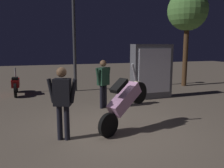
{
  "coord_description": "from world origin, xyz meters",
  "views": [
    {
      "loc": [
        -1.68,
        -5.11,
        2.08
      ],
      "look_at": [
        0.25,
        1.01,
        1.0
      ],
      "focal_mm": 37.52,
      "sensor_mm": 36.0,
      "label": 1
    }
  ],
  "objects": [
    {
      "name": "ground_plane",
      "position": [
        0.0,
        0.0,
        0.0
      ],
      "size": [
        40.0,
        40.0,
        0.0
      ],
      "primitive_type": "plane",
      "color": "#756656"
    },
    {
      "name": "streetlamp_near",
      "position": [
        -0.12,
        5.38,
        3.42
      ],
      "size": [
        0.36,
        0.36,
        5.45
      ],
      "color": "#38383D",
      "rests_on": "ground_plane"
    },
    {
      "name": "person_rider_beside",
      "position": [
        -1.22,
        -0.09,
        0.96
      ],
      "size": [
        0.65,
        0.35,
        1.61
      ],
      "rotation": [
        0.0,
        0.0,
        1.2
      ],
      "color": "black",
      "rests_on": "ground_plane"
    },
    {
      "name": "motorcycle_red_parked_left",
      "position": [
        -2.63,
        5.31,
        0.44
      ],
      "size": [
        0.34,
        1.66,
        1.11
      ],
      "rotation": [
        0.0,
        0.0,
        1.61
      ],
      "color": "black",
      "rests_on": "ground_plane"
    },
    {
      "name": "motorcycle_pink_foreground",
      "position": [
        0.24,
        0.01,
        0.74
      ],
      "size": [
        1.51,
        0.88,
        1.63
      ],
      "rotation": [
        0.0,
        0.0,
        0.5
      ],
      "color": "black",
      "rests_on": "ground_plane"
    },
    {
      "name": "person_bystander_far",
      "position": [
        0.32,
        2.2,
        0.94
      ],
      "size": [
        0.62,
        0.41,
        1.59
      ],
      "rotation": [
        0.0,
        0.0,
        5.23
      ],
      "color": "black",
      "rests_on": "ground_plane"
    },
    {
      "name": "tree_left_bg",
      "position": [
        5.41,
        5.09,
        3.69
      ],
      "size": [
        1.96,
        1.96,
        4.72
      ],
      "color": "#4C331E",
      "rests_on": "ground_plane"
    },
    {
      "name": "kiosk_billboard",
      "position": [
        2.51,
        3.07,
        1.05
      ],
      "size": [
        1.62,
        0.59,
        2.1
      ],
      "rotation": [
        0.0,
        0.0,
        3.17
      ],
      "color": "#595960",
      "rests_on": "ground_plane"
    }
  ]
}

